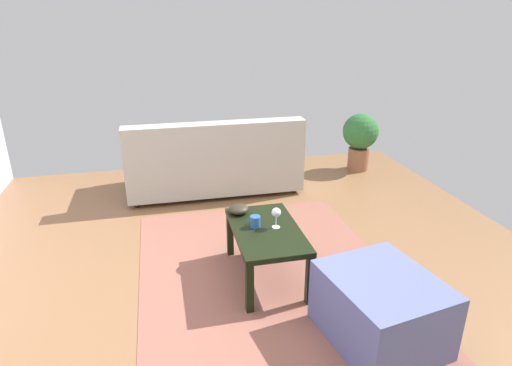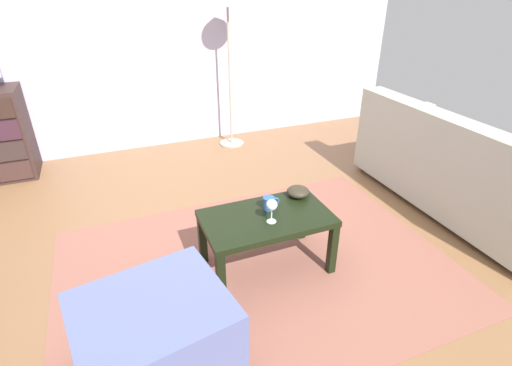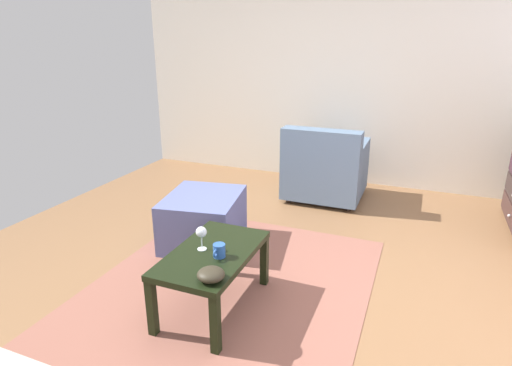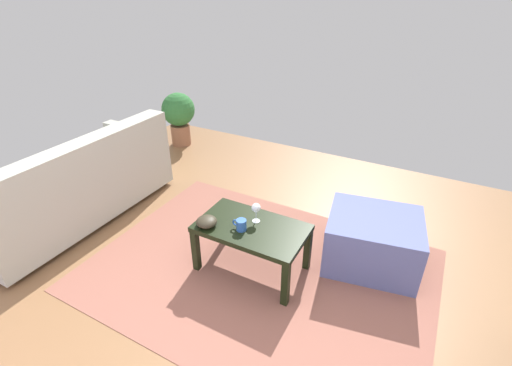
{
  "view_description": "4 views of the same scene",
  "coord_description": "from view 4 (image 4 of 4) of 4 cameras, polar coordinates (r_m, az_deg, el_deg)",
  "views": [
    {
      "loc": [
        -2.49,
        0.52,
        1.9
      ],
      "look_at": [
        0.04,
        -0.07,
        0.87
      ],
      "focal_mm": 30.62,
      "sensor_mm": 36.0,
      "label": 1
    },
    {
      "loc": [
        -0.58,
        -2.09,
        1.75
      ],
      "look_at": [
        0.17,
        -0.25,
        0.69
      ],
      "focal_mm": 27.06,
      "sensor_mm": 36.0,
      "label": 2
    },
    {
      "loc": [
        2.36,
        0.95,
        1.69
      ],
      "look_at": [
        0.14,
        0.05,
        0.86
      ],
      "focal_mm": 29.56,
      "sensor_mm": 36.0,
      "label": 3
    },
    {
      "loc": [
        -0.8,
        1.72,
        2.01
      ],
      "look_at": [
        0.2,
        -0.15,
        0.82
      ],
      "focal_mm": 25.36,
      "sensor_mm": 36.0,
      "label": 4
    }
  ],
  "objects": [
    {
      "name": "mug",
      "position": [
        2.65,
        -2.39,
        -6.6
      ],
      "size": [
        0.11,
        0.08,
        0.08
      ],
      "color": "#2955A1",
      "rests_on": "coffee_table"
    },
    {
      "name": "couch_large",
      "position": [
        3.77,
        -26.71,
        -0.59
      ],
      "size": [
        0.85,
        1.87,
        0.84
      ],
      "color": "#332319",
      "rests_on": "ground_plane"
    },
    {
      "name": "potted_plant",
      "position": [
        5.06,
        -12.09,
        10.58
      ],
      "size": [
        0.44,
        0.44,
        0.72
      ],
      "color": "brown",
      "rests_on": "ground_plane"
    },
    {
      "name": "ground_plane",
      "position": [
        2.78,
        2.25,
        -17.74
      ],
      "size": [
        5.97,
        5.16,
        0.05
      ],
      "primitive_type": "cube",
      "color": "brown"
    },
    {
      "name": "coffee_table",
      "position": [
        2.75,
        -0.69,
        -7.82
      ],
      "size": [
        0.82,
        0.48,
        0.41
      ],
      "color": "black",
      "rests_on": "ground_plane"
    },
    {
      "name": "ottoman",
      "position": [
        3.03,
        17.86,
        -8.69
      ],
      "size": [
        0.79,
        0.71,
        0.43
      ],
      "primitive_type": "cube",
      "rotation": [
        0.0,
        0.0,
        0.17
      ],
      "color": "slate",
      "rests_on": "ground_plane"
    },
    {
      "name": "bowl_decorative",
      "position": [
        2.72,
        -7.8,
        -6.04
      ],
      "size": [
        0.16,
        0.16,
        0.07
      ],
      "primitive_type": "ellipsoid",
      "color": "#302A1D",
      "rests_on": "coffee_table"
    },
    {
      "name": "area_rug",
      "position": [
        2.95,
        0.44,
        -13.51
      ],
      "size": [
        2.6,
        1.9,
        0.01
      ],
      "primitive_type": "cube",
      "color": "#8C5547",
      "rests_on": "ground_plane"
    },
    {
      "name": "wine_glass",
      "position": [
        2.7,
        0.02,
        -4.02
      ],
      "size": [
        0.07,
        0.07,
        0.16
      ],
      "color": "silver",
      "rests_on": "coffee_table"
    }
  ]
}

